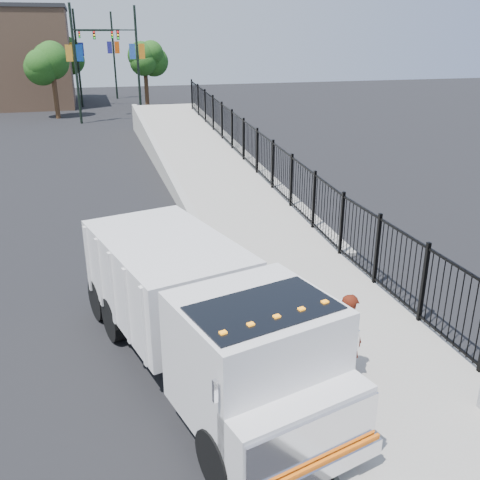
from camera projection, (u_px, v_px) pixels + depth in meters
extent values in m
plane|color=black|center=(267.00, 349.00, 10.99)|extent=(120.00, 120.00, 0.00)
cube|color=#9E998E|center=(402.00, 388.00, 9.66)|extent=(3.55, 12.00, 0.12)
cube|color=#ADAAA3|center=(304.00, 406.00, 9.17)|extent=(0.30, 12.00, 0.16)
cube|color=#9E998E|center=(204.00, 167.00, 25.89)|extent=(3.95, 24.06, 3.19)
cube|color=black|center=(257.00, 166.00, 22.34)|extent=(0.10, 28.00, 1.80)
cube|color=black|center=(194.00, 344.00, 10.22)|extent=(2.52, 6.40, 0.21)
cube|color=white|center=(254.00, 357.00, 8.15)|extent=(2.65, 2.55, 1.87)
cube|color=white|center=(299.00, 427.00, 7.38)|extent=(2.30, 1.19, 0.94)
cube|color=silver|center=(314.00, 442.00, 7.10)|extent=(2.10, 0.62, 0.80)
cube|color=silver|center=(316.00, 473.00, 7.21)|extent=(2.22, 0.73, 0.26)
cube|color=orange|center=(317.00, 465.00, 7.16)|extent=(2.19, 0.62, 0.06)
cube|color=black|center=(263.00, 331.00, 7.76)|extent=(2.30, 1.70, 0.80)
cube|color=white|center=(167.00, 276.00, 10.86)|extent=(3.17, 4.38, 1.59)
cube|color=silver|center=(215.00, 391.00, 6.69)|extent=(0.07, 0.07, 0.33)
cube|color=silver|center=(357.00, 340.00, 7.80)|extent=(0.07, 0.07, 0.33)
cube|color=orange|center=(223.00, 334.00, 6.95)|extent=(0.11, 0.10, 0.06)
cube|color=orange|center=(251.00, 325.00, 7.15)|extent=(0.11, 0.10, 0.06)
cube|color=orange|center=(277.00, 317.00, 7.35)|extent=(0.11, 0.10, 0.06)
cube|color=orange|center=(301.00, 310.00, 7.55)|extent=(0.11, 0.10, 0.06)
cube|color=orange|center=(325.00, 303.00, 7.75)|extent=(0.11, 0.10, 0.06)
cylinder|color=black|center=(219.00, 459.00, 7.51)|extent=(0.53, 0.98, 0.94)
cylinder|color=black|center=(329.00, 412.00, 8.44)|extent=(0.53, 0.98, 0.94)
cylinder|color=black|center=(115.00, 319.00, 11.20)|extent=(0.53, 0.98, 0.94)
cylinder|color=black|center=(199.00, 297.00, 12.13)|extent=(0.53, 0.98, 0.94)
cylinder|color=black|center=(101.00, 299.00, 12.03)|extent=(0.53, 0.98, 0.94)
cylinder|color=black|center=(180.00, 280.00, 12.96)|extent=(0.53, 0.98, 0.94)
imported|color=#54180B|center=(348.00, 336.00, 9.65)|extent=(0.52, 0.68, 1.67)
ellipsoid|color=silver|center=(347.00, 301.00, 12.62)|extent=(0.32, 0.32, 0.08)
cylinder|color=black|center=(76.00, 65.00, 37.08)|extent=(0.18, 0.18, 8.00)
cube|color=black|center=(96.00, 30.00, 36.65)|extent=(3.20, 0.08, 0.08)
cube|color=black|center=(118.00, 35.00, 37.14)|extent=(0.18, 0.22, 0.60)
cube|color=navy|center=(80.00, 53.00, 36.88)|extent=(0.45, 0.04, 1.10)
cube|color=orange|center=(69.00, 53.00, 36.70)|extent=(0.45, 0.04, 1.10)
cylinder|color=black|center=(138.00, 62.00, 40.60)|extent=(0.18, 0.18, 8.00)
cube|color=black|center=(114.00, 30.00, 39.36)|extent=(3.20, 0.08, 0.08)
cube|color=black|center=(94.00, 35.00, 39.12)|extent=(0.18, 0.22, 0.60)
cube|color=orange|center=(142.00, 51.00, 40.40)|extent=(0.45, 0.04, 1.10)
cube|color=#254DA2|center=(132.00, 51.00, 40.22)|extent=(0.45, 0.04, 1.10)
cylinder|color=black|center=(78.00, 59.00, 45.80)|extent=(0.18, 0.18, 8.00)
cube|color=black|center=(94.00, 30.00, 45.37)|extent=(3.20, 0.08, 0.08)
cube|color=black|center=(112.00, 35.00, 45.86)|extent=(0.18, 0.22, 0.60)
cube|color=#232FA3|center=(81.00, 49.00, 45.60)|extent=(0.45, 0.04, 1.10)
cube|color=gold|center=(73.00, 49.00, 45.42)|extent=(0.45, 0.04, 1.10)
cylinder|color=black|center=(114.00, 56.00, 51.76)|extent=(0.18, 0.18, 8.00)
cube|color=black|center=(95.00, 31.00, 50.52)|extent=(3.20, 0.08, 0.08)
cube|color=black|center=(79.00, 35.00, 50.29)|extent=(0.18, 0.22, 0.60)
cube|color=#F2540E|center=(117.00, 47.00, 51.56)|extent=(0.45, 0.04, 1.10)
cube|color=navy|center=(110.00, 47.00, 51.38)|extent=(0.45, 0.04, 1.10)
cylinder|color=#382314|center=(56.00, 97.00, 40.26)|extent=(0.36, 0.36, 3.20)
sphere|color=#194714|center=(52.00, 63.00, 39.39)|extent=(2.79, 2.79, 2.79)
cylinder|color=#382314|center=(147.00, 89.00, 45.93)|extent=(0.36, 0.36, 3.20)
sphere|color=#194714|center=(145.00, 60.00, 45.06)|extent=(2.30, 2.30, 2.30)
cylinder|color=#382314|center=(69.00, 82.00, 53.08)|extent=(0.36, 0.36, 3.20)
sphere|color=#194714|center=(66.00, 56.00, 52.21)|extent=(3.26, 3.26, 3.26)
cube|color=#8C664C|center=(11.00, 59.00, 46.75)|extent=(10.00, 10.00, 8.00)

